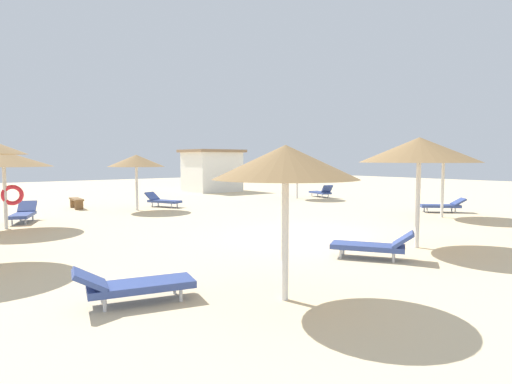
{
  "coord_description": "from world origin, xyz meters",
  "views": [
    {
      "loc": [
        -9.52,
        -8.91,
        2.36
      ],
      "look_at": [
        0.0,
        3.0,
        1.2
      ],
      "focal_mm": 30.37,
      "sensor_mm": 36.0,
      "label": 1
    }
  ],
  "objects_px": {
    "parasol_2": "(419,150)",
    "bench_0": "(76,201)",
    "lounger_0": "(133,285)",
    "lounger_6": "(23,214)",
    "parasol_0": "(285,163)",
    "parasol_7": "(444,155)",
    "parasol_3": "(136,161)",
    "beach_cabana": "(212,170)",
    "parasol_6": "(4,160)",
    "parasol_4": "(297,158)",
    "lounger_2": "(374,246)",
    "lounger_4": "(321,192)",
    "lounger_7": "(443,205)",
    "lounger_3": "(162,200)"
  },
  "relations": [
    {
      "from": "beach_cabana",
      "to": "parasol_0",
      "type": "bearing_deg",
      "value": -120.0
    },
    {
      "from": "parasol_3",
      "to": "lounger_6",
      "type": "bearing_deg",
      "value": -169.89
    },
    {
      "from": "parasol_3",
      "to": "beach_cabana",
      "type": "relative_size",
      "value": 0.66
    },
    {
      "from": "parasol_7",
      "to": "bench_0",
      "type": "relative_size",
      "value": 1.89
    },
    {
      "from": "parasol_7",
      "to": "lounger_2",
      "type": "distance_m",
      "value": 9.01
    },
    {
      "from": "parasol_0",
      "to": "lounger_2",
      "type": "xyz_separation_m",
      "value": [
        3.68,
        0.91,
        -1.99
      ]
    },
    {
      "from": "lounger_0",
      "to": "lounger_6",
      "type": "height_order",
      "value": "lounger_6"
    },
    {
      "from": "lounger_6",
      "to": "bench_0",
      "type": "distance_m",
      "value": 4.42
    },
    {
      "from": "parasol_3",
      "to": "lounger_4",
      "type": "xyz_separation_m",
      "value": [
        11.75,
        -0.56,
        -1.95
      ]
    },
    {
      "from": "parasol_0",
      "to": "lounger_2",
      "type": "bearing_deg",
      "value": 13.91
    },
    {
      "from": "lounger_0",
      "to": "lounger_6",
      "type": "distance_m",
      "value": 11.39
    },
    {
      "from": "parasol_4",
      "to": "beach_cabana",
      "type": "xyz_separation_m",
      "value": [
        -0.78,
        8.15,
        -0.89
      ]
    },
    {
      "from": "parasol_0",
      "to": "parasol_7",
      "type": "distance_m",
      "value": 12.52
    },
    {
      "from": "parasol_0",
      "to": "parasol_6",
      "type": "bearing_deg",
      "value": 101.79
    },
    {
      "from": "lounger_7",
      "to": "parasol_4",
      "type": "bearing_deg",
      "value": 92.71
    },
    {
      "from": "parasol_7",
      "to": "lounger_4",
      "type": "height_order",
      "value": "parasol_7"
    },
    {
      "from": "parasol_7",
      "to": "lounger_7",
      "type": "distance_m",
      "value": 2.88
    },
    {
      "from": "parasol_0",
      "to": "lounger_4",
      "type": "distance_m",
      "value": 20.03
    },
    {
      "from": "parasol_6",
      "to": "lounger_7",
      "type": "height_order",
      "value": "parasol_6"
    },
    {
      "from": "parasol_4",
      "to": "lounger_3",
      "type": "xyz_separation_m",
      "value": [
        -8.35,
        0.91,
        -2.12
      ]
    },
    {
      "from": "parasol_2",
      "to": "beach_cabana",
      "type": "relative_size",
      "value": 0.8
    },
    {
      "from": "parasol_0",
      "to": "parasol_4",
      "type": "distance_m",
      "value": 18.77
    },
    {
      "from": "lounger_2",
      "to": "lounger_4",
      "type": "xyz_separation_m",
      "value": [
        11.35,
        12.19,
        0.01
      ]
    },
    {
      "from": "parasol_7",
      "to": "lounger_0",
      "type": "bearing_deg",
      "value": -170.95
    },
    {
      "from": "parasol_0",
      "to": "lounger_2",
      "type": "relative_size",
      "value": 1.33
    },
    {
      "from": "parasol_6",
      "to": "lounger_6",
      "type": "xyz_separation_m",
      "value": [
        0.79,
        1.44,
        -2.03
      ]
    },
    {
      "from": "bench_0",
      "to": "lounger_0",
      "type": "bearing_deg",
      "value": -102.87
    },
    {
      "from": "parasol_2",
      "to": "lounger_2",
      "type": "xyz_separation_m",
      "value": [
        -1.99,
        -0.07,
        -2.28
      ]
    },
    {
      "from": "parasol_2",
      "to": "lounger_4",
      "type": "relative_size",
      "value": 1.59
    },
    {
      "from": "parasol_0",
      "to": "lounger_7",
      "type": "xyz_separation_m",
      "value": [
        13.62,
        4.49,
        -1.99
      ]
    },
    {
      "from": "lounger_4",
      "to": "bench_0",
      "type": "height_order",
      "value": "lounger_4"
    },
    {
      "from": "parasol_6",
      "to": "lounger_6",
      "type": "distance_m",
      "value": 2.61
    },
    {
      "from": "parasol_7",
      "to": "lounger_6",
      "type": "distance_m",
      "value": 16.5
    },
    {
      "from": "lounger_4",
      "to": "lounger_6",
      "type": "relative_size",
      "value": 0.98
    },
    {
      "from": "parasol_4",
      "to": "bench_0",
      "type": "distance_m",
      "value": 12.4
    },
    {
      "from": "parasol_7",
      "to": "lounger_2",
      "type": "relative_size",
      "value": 1.48
    },
    {
      "from": "bench_0",
      "to": "parasol_7",
      "type": "bearing_deg",
      "value": -49.51
    },
    {
      "from": "parasol_6",
      "to": "bench_0",
      "type": "distance_m",
      "value": 6.36
    },
    {
      "from": "parasol_0",
      "to": "parasol_4",
      "type": "xyz_separation_m",
      "value": [
        13.2,
        13.35,
        0.14
      ]
    },
    {
      "from": "parasol_6",
      "to": "parasol_7",
      "type": "xyz_separation_m",
      "value": [
        14.34,
        -7.71,
        0.17
      ]
    },
    {
      "from": "parasol_6",
      "to": "lounger_3",
      "type": "xyz_separation_m",
      "value": [
        7.22,
        2.9,
        -2.03
      ]
    },
    {
      "from": "lounger_6",
      "to": "parasol_7",
      "type": "bearing_deg",
      "value": -34.0
    },
    {
      "from": "parasol_2",
      "to": "bench_0",
      "type": "distance_m",
      "value": 15.95
    },
    {
      "from": "parasol_2",
      "to": "lounger_3",
      "type": "relative_size",
      "value": 1.56
    },
    {
      "from": "parasol_6",
      "to": "lounger_0",
      "type": "xyz_separation_m",
      "value": [
        0.31,
        -9.94,
        -2.04
      ]
    },
    {
      "from": "parasol_0",
      "to": "lounger_4",
      "type": "xyz_separation_m",
      "value": [
        15.02,
        13.1,
        -1.98
      ]
    },
    {
      "from": "lounger_4",
      "to": "bench_0",
      "type": "relative_size",
      "value": 1.28
    },
    {
      "from": "parasol_7",
      "to": "bench_0",
      "type": "bearing_deg",
      "value": 130.49
    },
    {
      "from": "parasol_7",
      "to": "beach_cabana",
      "type": "distance_m",
      "value": 17.88
    },
    {
      "from": "lounger_0",
      "to": "lounger_7",
      "type": "distance_m",
      "value": 15.98
    }
  ]
}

